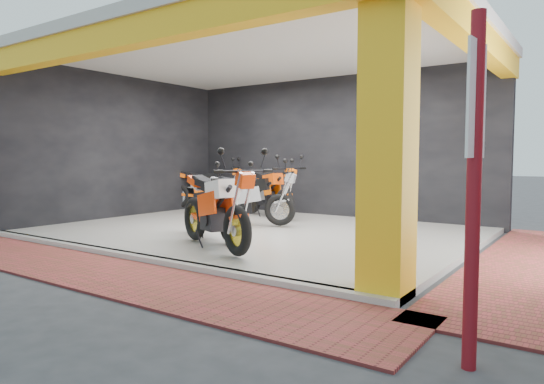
{
  "coord_description": "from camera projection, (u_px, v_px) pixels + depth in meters",
  "views": [
    {
      "loc": [
        5.67,
        -5.68,
        1.51
      ],
      "look_at": [
        0.68,
        1.53,
        0.9
      ],
      "focal_mm": 32.0,
      "sensor_mm": 36.0,
      "label": 1
    }
  ],
  "objects": [
    {
      "name": "floor_kerb",
      "position": [
        136.0,
        258.0,
        7.14
      ],
      "size": [
        8.0,
        0.2,
        0.1
      ],
      "primitive_type": "cube",
      "color": "silver",
      "rests_on": "ground"
    },
    {
      "name": "moto_row_b",
      "position": [
        280.0,
        194.0,
        9.93
      ],
      "size": [
        2.35,
        1.5,
        1.35
      ],
      "primitive_type": null,
      "rotation": [
        0.0,
        0.0,
        0.34
      ],
      "color": "#A1A4A9",
      "rests_on": "showroom_floor"
    },
    {
      "name": "ground",
      "position": [
        185.0,
        250.0,
        7.98
      ],
      "size": [
        80.0,
        80.0,
        0.0
      ],
      "primitive_type": "plane",
      "color": "#2D2D30",
      "rests_on": "ground"
    },
    {
      "name": "moto_row_a",
      "position": [
        230.0,
        205.0,
        7.87
      ],
      "size": [
        2.27,
        1.59,
        1.3
      ],
      "primitive_type": null,
      "rotation": [
        0.0,
        0.0,
        -0.42
      ],
      "color": "#A6A9AE",
      "rests_on": "showroom_floor"
    },
    {
      "name": "moto_row_d",
      "position": [
        229.0,
        185.0,
        13.21
      ],
      "size": [
        2.4,
        1.7,
        1.38
      ],
      "primitive_type": null,
      "rotation": [
        0.0,
        0.0,
        0.43
      ],
      "color": "#F3560A",
      "rests_on": "showroom_floor"
    },
    {
      "name": "header_beam_front",
      "position": [
        133.0,
        33.0,
        6.93
      ],
      "size": [
        8.4,
        0.3,
        0.4
      ],
      "primitive_type": "cube",
      "color": "yellow",
      "rests_on": "corner_column"
    },
    {
      "name": "showroom_floor",
      "position": [
        257.0,
        232.0,
        9.62
      ],
      "size": [
        8.0,
        6.0,
        0.1
      ],
      "primitive_type": "cube",
      "color": "silver",
      "rests_on": "ground"
    },
    {
      "name": "corner_column",
      "position": [
        388.0,
        136.0,
        5.12
      ],
      "size": [
        0.5,
        0.5,
        3.5
      ],
      "primitive_type": "cube",
      "color": "yellow",
      "rests_on": "ground"
    },
    {
      "name": "left_wall",
      "position": [
        122.0,
        148.0,
        11.83
      ],
      "size": [
        0.2,
        6.2,
        3.5
      ],
      "primitive_type": "cube",
      "color": "black",
      "rests_on": "ground"
    },
    {
      "name": "showroom_ceiling",
      "position": [
        257.0,
        50.0,
        9.37
      ],
      "size": [
        8.4,
        6.4,
        0.2
      ],
      "primitive_type": "cube",
      "color": "beige",
      "rests_on": "corner_column"
    },
    {
      "name": "paver_front",
      "position": [
        90.0,
        270.0,
        6.5
      ],
      "size": [
        9.0,
        1.4,
        0.03
      ],
      "primitive_type": "cube",
      "color": "#993332",
      "rests_on": "ground"
    },
    {
      "name": "moto_hero",
      "position": [
        237.0,
        206.0,
        6.83
      ],
      "size": [
        2.58,
        1.82,
        1.48
      ],
      "primitive_type": null,
      "rotation": [
        0.0,
        0.0,
        -0.42
      ],
      "color": "#F53D0A",
      "rests_on": "showroom_floor"
    },
    {
      "name": "moto_row_c",
      "position": [
        285.0,
        189.0,
        10.96
      ],
      "size": [
        2.49,
        1.75,
        1.43
      ],
      "primitive_type": null,
      "rotation": [
        0.0,
        0.0,
        -0.42
      ],
      "color": "#E45809",
      "rests_on": "showroom_floor"
    },
    {
      "name": "signpost",
      "position": [
        474.0,
        177.0,
        3.39
      ],
      "size": [
        0.1,
        0.35,
        2.52
      ],
      "rotation": [
        0.0,
        0.0,
        -0.1
      ],
      "color": "maroon",
      "rests_on": "ground"
    },
    {
      "name": "paver_right",
      "position": [
        528.0,
        263.0,
        6.9
      ],
      "size": [
        1.4,
        7.0,
        0.03
      ],
      "primitive_type": "cube",
      "color": "#993332",
      "rests_on": "ground"
    },
    {
      "name": "header_beam_right",
      "position": [
        476.0,
        37.0,
        7.12
      ],
      "size": [
        0.3,
        6.4,
        0.4
      ],
      "primitive_type": "cube",
      "color": "yellow",
      "rests_on": "corner_column"
    },
    {
      "name": "back_wall",
      "position": [
        331.0,
        149.0,
        12.04
      ],
      "size": [
        8.2,
        0.2,
        3.5
      ],
      "primitive_type": "cube",
      "color": "black",
      "rests_on": "ground"
    }
  ]
}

